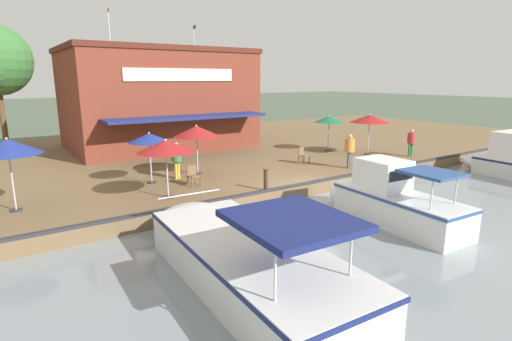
{
  "coord_description": "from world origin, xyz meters",
  "views": [
    {
      "loc": [
        12.4,
        -10.84,
        5.02
      ],
      "look_at": [
        -1.0,
        -1.79,
        1.3
      ],
      "focal_mm": 28.0,
      "sensor_mm": 36.0,
      "label": 1
    }
  ],
  "objects_px": {
    "cafe_chair_far_corner_seat": "(303,155)",
    "tree_upstream_bank": "(219,77)",
    "patio_umbrella_mid_patio_left": "(149,138)",
    "mooring_post": "(266,180)",
    "patio_umbrella_back_row": "(329,119)",
    "patio_umbrella_by_entrance": "(166,146)",
    "motorboat_far_downstream": "(387,199)",
    "patio_umbrella_far_corner": "(370,119)",
    "patio_umbrella_near_quay_edge": "(196,131)",
    "person_near_entrance": "(177,156)",
    "person_mid_patio": "(350,147)",
    "motorboat_distant_upstream": "(236,252)",
    "waterfront_restaurant": "(158,99)",
    "cafe_chair_facing_river": "(178,162)",
    "person_at_quay_edge": "(411,140)",
    "patio_umbrella_mid_patio_right": "(7,147)",
    "cafe_chair_under_first_umbrella": "(193,174)"
  },
  "relations": [
    {
      "from": "person_at_quay_edge",
      "to": "motorboat_far_downstream",
      "type": "height_order",
      "value": "motorboat_far_downstream"
    },
    {
      "from": "patio_umbrella_mid_patio_right",
      "to": "motorboat_far_downstream",
      "type": "distance_m",
      "value": 13.03
    },
    {
      "from": "person_mid_patio",
      "to": "tree_upstream_bank",
      "type": "distance_m",
      "value": 15.47
    },
    {
      "from": "patio_umbrella_by_entrance",
      "to": "person_mid_patio",
      "type": "xyz_separation_m",
      "value": [
        0.2,
        9.58,
        -0.9
      ]
    },
    {
      "from": "patio_umbrella_mid_patio_left",
      "to": "mooring_post",
      "type": "xyz_separation_m",
      "value": [
        3.7,
        3.46,
        -1.54
      ]
    },
    {
      "from": "person_near_entrance",
      "to": "person_mid_patio",
      "type": "bearing_deg",
      "value": 70.97
    },
    {
      "from": "patio_umbrella_by_entrance",
      "to": "person_near_entrance",
      "type": "height_order",
      "value": "patio_umbrella_by_entrance"
    },
    {
      "from": "waterfront_restaurant",
      "to": "person_mid_patio",
      "type": "bearing_deg",
      "value": 24.43
    },
    {
      "from": "motorboat_distant_upstream",
      "to": "person_mid_patio",
      "type": "bearing_deg",
      "value": 119.06
    },
    {
      "from": "patio_umbrella_mid_patio_left",
      "to": "motorboat_distant_upstream",
      "type": "relative_size",
      "value": 0.27
    },
    {
      "from": "patio_umbrella_by_entrance",
      "to": "mooring_post",
      "type": "relative_size",
      "value": 2.62
    },
    {
      "from": "person_near_entrance",
      "to": "tree_upstream_bank",
      "type": "relative_size",
      "value": 0.26
    },
    {
      "from": "cafe_chair_facing_river",
      "to": "patio_umbrella_back_row",
      "type": "bearing_deg",
      "value": 91.2
    },
    {
      "from": "person_near_entrance",
      "to": "tree_upstream_bank",
      "type": "bearing_deg",
      "value": 143.64
    },
    {
      "from": "cafe_chair_facing_river",
      "to": "person_at_quay_edge",
      "type": "bearing_deg",
      "value": 73.05
    },
    {
      "from": "patio_umbrella_mid_patio_left",
      "to": "cafe_chair_facing_river",
      "type": "bearing_deg",
      "value": 126.74
    },
    {
      "from": "patio_umbrella_by_entrance",
      "to": "person_mid_patio",
      "type": "distance_m",
      "value": 9.63
    },
    {
      "from": "patio_umbrella_far_corner",
      "to": "motorboat_distant_upstream",
      "type": "relative_size",
      "value": 0.29
    },
    {
      "from": "patio_umbrella_mid_patio_left",
      "to": "cafe_chair_facing_river",
      "type": "distance_m",
      "value": 2.76
    },
    {
      "from": "cafe_chair_facing_river",
      "to": "motorboat_far_downstream",
      "type": "distance_m",
      "value": 10.0
    },
    {
      "from": "person_near_entrance",
      "to": "mooring_post",
      "type": "xyz_separation_m",
      "value": [
        3.8,
        2.21,
        -0.6
      ]
    },
    {
      "from": "waterfront_restaurant",
      "to": "mooring_post",
      "type": "distance_m",
      "value": 13.25
    },
    {
      "from": "cafe_chair_under_first_umbrella",
      "to": "person_mid_patio",
      "type": "xyz_separation_m",
      "value": [
        1.31,
        8.0,
        0.62
      ]
    },
    {
      "from": "person_near_entrance",
      "to": "mooring_post",
      "type": "distance_m",
      "value": 4.44
    },
    {
      "from": "patio_umbrella_near_quay_edge",
      "to": "person_at_quay_edge",
      "type": "bearing_deg",
      "value": 76.69
    },
    {
      "from": "waterfront_restaurant",
      "to": "cafe_chair_facing_river",
      "type": "height_order",
      "value": "waterfront_restaurant"
    },
    {
      "from": "patio_umbrella_by_entrance",
      "to": "motorboat_far_downstream",
      "type": "bearing_deg",
      "value": 48.83
    },
    {
      "from": "person_near_entrance",
      "to": "motorboat_far_downstream",
      "type": "relative_size",
      "value": 0.29
    },
    {
      "from": "patio_umbrella_near_quay_edge",
      "to": "person_mid_patio",
      "type": "relative_size",
      "value": 1.35
    },
    {
      "from": "person_mid_patio",
      "to": "motorboat_distant_upstream",
      "type": "bearing_deg",
      "value": -60.94
    },
    {
      "from": "patio_umbrella_far_corner",
      "to": "patio_umbrella_back_row",
      "type": "bearing_deg",
      "value": -155.83
    },
    {
      "from": "person_mid_patio",
      "to": "patio_umbrella_by_entrance",
      "type": "bearing_deg",
      "value": -91.19
    },
    {
      "from": "patio_umbrella_near_quay_edge",
      "to": "patio_umbrella_by_entrance",
      "type": "distance_m",
      "value": 3.9
    },
    {
      "from": "cafe_chair_facing_river",
      "to": "person_near_entrance",
      "type": "xyz_separation_m",
      "value": [
        1.28,
        -0.61,
        0.56
      ]
    },
    {
      "from": "patio_umbrella_far_corner",
      "to": "patio_umbrella_mid_patio_left",
      "type": "distance_m",
      "value": 13.08
    },
    {
      "from": "cafe_chair_facing_river",
      "to": "patio_umbrella_mid_patio_right",
      "type": "bearing_deg",
      "value": -70.81
    },
    {
      "from": "patio_umbrella_back_row",
      "to": "mooring_post",
      "type": "height_order",
      "value": "patio_umbrella_back_row"
    },
    {
      "from": "motorboat_far_downstream",
      "to": "person_near_entrance",
      "type": "bearing_deg",
      "value": -149.91
    },
    {
      "from": "motorboat_far_downstream",
      "to": "patio_umbrella_near_quay_edge",
      "type": "bearing_deg",
      "value": -157.28
    },
    {
      "from": "waterfront_restaurant",
      "to": "person_mid_patio",
      "type": "distance_m",
      "value": 13.28
    },
    {
      "from": "patio_umbrella_far_corner",
      "to": "patio_umbrella_mid_patio_left",
      "type": "xyz_separation_m",
      "value": [
        -0.71,
        -13.06,
        -0.17
      ]
    },
    {
      "from": "person_near_entrance",
      "to": "patio_umbrella_mid_patio_left",
      "type": "bearing_deg",
      "value": -85.24
    },
    {
      "from": "waterfront_restaurant",
      "to": "motorboat_distant_upstream",
      "type": "height_order",
      "value": "waterfront_restaurant"
    },
    {
      "from": "patio_umbrella_mid_patio_right",
      "to": "tree_upstream_bank",
      "type": "distance_m",
      "value": 20.58
    },
    {
      "from": "patio_umbrella_mid_patio_right",
      "to": "motorboat_distant_upstream",
      "type": "bearing_deg",
      "value": 31.34
    },
    {
      "from": "cafe_chair_far_corner_seat",
      "to": "tree_upstream_bank",
      "type": "xyz_separation_m",
      "value": [
        -12.87,
        2.11,
        4.08
      ]
    },
    {
      "from": "cafe_chair_far_corner_seat",
      "to": "patio_umbrella_mid_patio_left",
      "type": "bearing_deg",
      "value": -93.57
    },
    {
      "from": "person_near_entrance",
      "to": "tree_upstream_bank",
      "type": "distance_m",
      "value": 15.62
    },
    {
      "from": "waterfront_restaurant",
      "to": "cafe_chair_far_corner_seat",
      "type": "distance_m",
      "value": 10.98
    },
    {
      "from": "person_mid_patio",
      "to": "person_near_entrance",
      "type": "bearing_deg",
      "value": -109.03
    }
  ]
}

